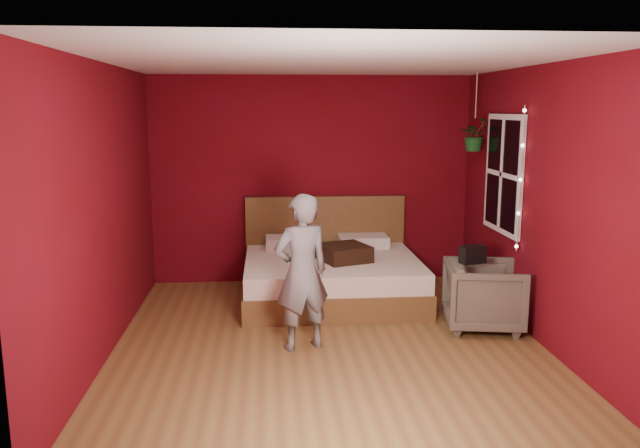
{
  "coord_description": "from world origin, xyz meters",
  "views": [
    {
      "loc": [
        -0.56,
        -5.57,
        2.2
      ],
      "look_at": [
        -0.05,
        0.4,
        1.08
      ],
      "focal_mm": 35.0,
      "sensor_mm": 36.0,
      "label": 1
    }
  ],
  "objects": [
    {
      "name": "floor",
      "position": [
        0.0,
        0.0,
        0.0
      ],
      "size": [
        4.5,
        4.5,
        0.0
      ],
      "primitive_type": "plane",
      "color": "brown",
      "rests_on": "ground"
    },
    {
      "name": "room_walls",
      "position": [
        0.0,
        0.0,
        1.68
      ],
      "size": [
        4.04,
        4.54,
        2.62
      ],
      "color": "#600A17",
      "rests_on": "ground"
    },
    {
      "name": "window",
      "position": [
        1.97,
        0.9,
        1.5
      ],
      "size": [
        0.05,
        0.97,
        1.27
      ],
      "color": "white",
      "rests_on": "room_walls"
    },
    {
      "name": "fairy_lights",
      "position": [
        1.94,
        0.38,
        1.5
      ],
      "size": [
        0.04,
        0.04,
        1.45
      ],
      "color": "silver",
      "rests_on": "room_walls"
    },
    {
      "name": "bed",
      "position": [
        0.17,
        1.44,
        0.29
      ],
      "size": [
        2.01,
        1.71,
        1.1
      ],
      "color": "brown",
      "rests_on": "ground"
    },
    {
      "name": "person",
      "position": [
        -0.26,
        -0.08,
        0.72
      ],
      "size": [
        0.62,
        0.51,
        1.45
      ],
      "primitive_type": "imported",
      "rotation": [
        0.0,
        0.0,
        3.49
      ],
      "color": "slate",
      "rests_on": "ground"
    },
    {
      "name": "armchair",
      "position": [
        1.6,
        0.3,
        0.34
      ],
      "size": [
        0.86,
        0.84,
        0.68
      ],
      "primitive_type": "imported",
      "rotation": [
        0.0,
        0.0,
        1.41
      ],
      "color": "#676151",
      "rests_on": "ground"
    },
    {
      "name": "handbag",
      "position": [
        1.46,
        0.29,
        0.77
      ],
      "size": [
        0.27,
        0.19,
        0.18
      ],
      "primitive_type": "cube",
      "rotation": [
        0.0,
        0.0,
        0.27
      ],
      "color": "black",
      "rests_on": "armchair"
    },
    {
      "name": "throw_pillow",
      "position": [
        0.3,
        1.23,
        0.59
      ],
      "size": [
        0.64,
        0.64,
        0.18
      ],
      "primitive_type": "cube",
      "rotation": [
        0.0,
        0.0,
        0.35
      ],
      "color": "black",
      "rests_on": "bed"
    },
    {
      "name": "hanging_plant",
      "position": [
        1.86,
        1.58,
        1.89
      ],
      "size": [
        0.44,
        0.41,
        0.9
      ],
      "color": "silver",
      "rests_on": "room_walls"
    }
  ]
}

